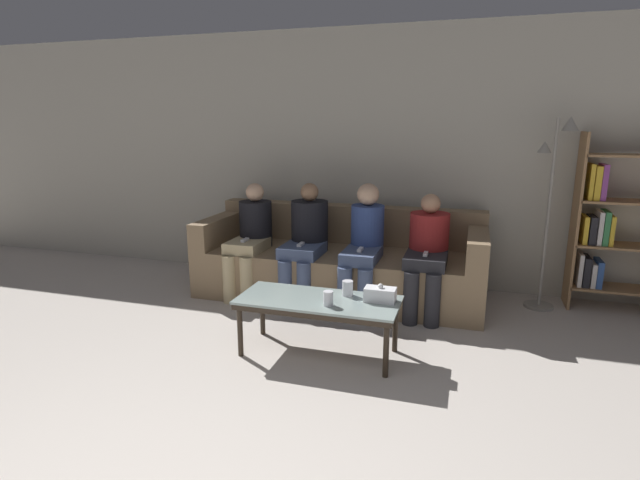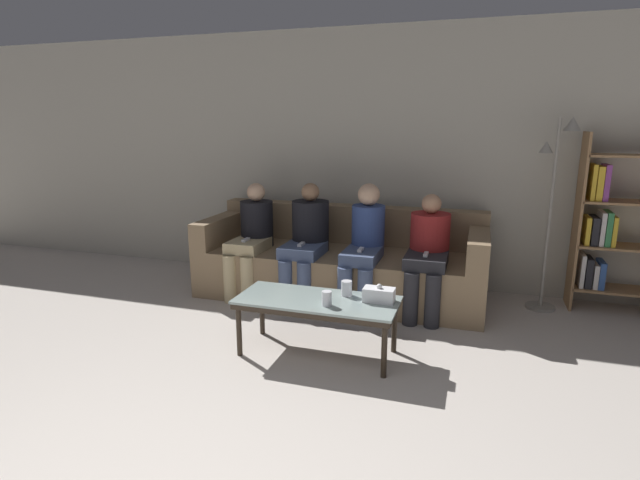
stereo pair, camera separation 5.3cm
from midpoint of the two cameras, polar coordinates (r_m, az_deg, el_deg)
The scene contains 12 objects.
wall_back at distance 5.29m, azimuth 4.51°, elevation 9.25°, with size 12.00×0.06×2.60m.
couch at distance 4.92m, azimuth 2.76°, elevation -2.77°, with size 2.73×0.99×0.84m.
coffee_table at distance 3.65m, azimuth 0.11°, elevation -7.37°, with size 1.17×0.50×0.43m.
cup_near_left at distance 3.49m, azimuth 1.21°, elevation -6.69°, with size 0.07×0.07×0.10m.
cup_near_right at distance 3.69m, azimuth 3.47°, elevation -5.52°, with size 0.08×0.08×0.11m.
tissue_box at distance 3.59m, azimuth 7.18°, elevation -6.22°, with size 0.22×0.12×0.13m.
bookshelf at distance 5.13m, azimuth 30.85°, elevation 1.25°, with size 0.84×0.32×1.59m.
standing_lamp at distance 4.85m, azimuth 25.47°, elevation 4.74°, with size 0.31×0.26×1.72m.
seated_person_left_end at distance 4.93m, azimuth -7.47°, elevation 0.55°, with size 0.32×0.66×1.09m.
seated_person_mid_left at distance 4.73m, azimuth -1.19°, elevation 0.34°, with size 0.36×0.69×1.11m.
seated_person_mid_right at distance 4.56m, azimuth 5.45°, elevation -0.28°, with size 0.31×0.70×1.13m.
seated_person_right_end at distance 4.49m, azimuth 12.56°, elevation -1.05°, with size 0.35×0.70×1.06m.
Camera 2 is at (1.25, -1.09, 1.68)m, focal length 28.00 mm.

